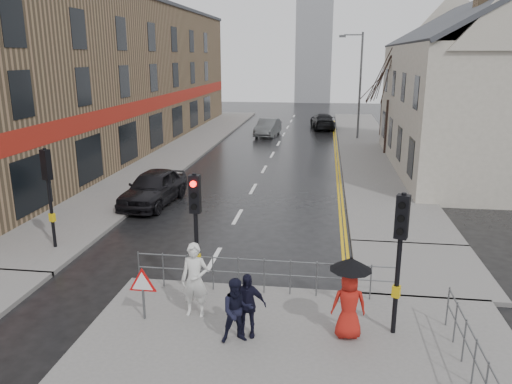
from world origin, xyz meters
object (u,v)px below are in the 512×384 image
(pedestrian_d, at_px, (247,305))
(car_mid, at_px, (268,127))
(pedestrian_b, at_px, (237,311))
(pedestrian_with_umbrella, at_px, (349,293))
(car_parked, at_px, (154,188))
(pedestrian_a, at_px, (195,280))

(pedestrian_d, xyz_separation_m, car_mid, (-3.05, 30.65, -0.21))
(pedestrian_b, xyz_separation_m, pedestrian_d, (0.17, 0.29, 0.00))
(pedestrian_with_umbrella, bearing_deg, car_parked, 128.82)
(pedestrian_b, xyz_separation_m, pedestrian_with_umbrella, (2.48, 0.53, 0.33))
(pedestrian_b, xyz_separation_m, car_mid, (-2.88, 30.94, -0.20))
(pedestrian_d, bearing_deg, pedestrian_with_umbrella, 1.17)
(pedestrian_with_umbrella, bearing_deg, pedestrian_a, 172.23)
(pedestrian_b, bearing_deg, pedestrian_a, 121.14)
(pedestrian_a, bearing_deg, car_parked, 115.62)
(pedestrian_a, height_order, pedestrian_with_umbrella, pedestrian_with_umbrella)
(pedestrian_a, relative_size, pedestrian_d, 1.23)
(pedestrian_a, height_order, car_parked, pedestrian_a)
(car_parked, bearing_deg, pedestrian_a, -60.27)
(pedestrian_d, height_order, car_mid, pedestrian_d)
(car_mid, bearing_deg, pedestrian_d, -77.87)
(pedestrian_a, distance_m, pedestrian_d, 1.61)
(pedestrian_d, xyz_separation_m, car_parked, (-5.81, 10.35, -0.14))
(pedestrian_with_umbrella, bearing_deg, pedestrian_d, -173.92)
(pedestrian_b, bearing_deg, car_mid, 76.46)
(pedestrian_b, distance_m, pedestrian_with_umbrella, 2.56)
(pedestrian_b, xyz_separation_m, car_parked, (-5.64, 10.64, -0.13))
(pedestrian_a, bearing_deg, pedestrian_with_umbrella, -6.80)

